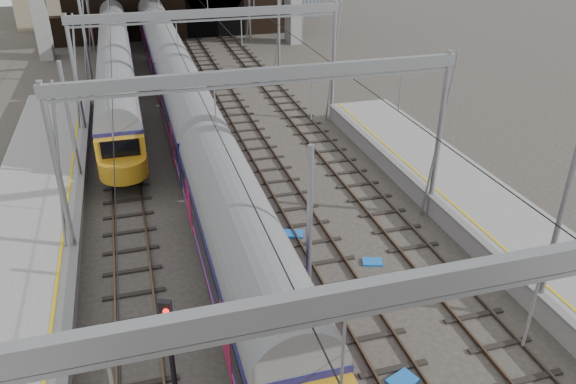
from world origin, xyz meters
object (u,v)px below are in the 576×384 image
object	(u,v)px
train_second	(115,52)
signal_near_left	(170,348)
train_main	(174,76)
signal_near_centre	(324,339)

from	to	relation	value
train_second	signal_near_left	bearing A→B (deg)	-88.44
train_main	train_second	size ratio (longest dim) A/B	1.41
train_main	signal_near_left	world-z (taller)	train_main
signal_near_centre	train_second	bearing A→B (deg)	100.61
train_main	train_second	world-z (taller)	train_main
train_second	train_main	bearing A→B (deg)	-66.55
train_second	signal_near_left	distance (m)	37.77
signal_near_left	signal_near_centre	xyz separation A→B (m)	(4.15, -0.69, -0.13)
train_main	signal_near_centre	world-z (taller)	train_main
signal_near_left	train_main	bearing A→B (deg)	105.63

